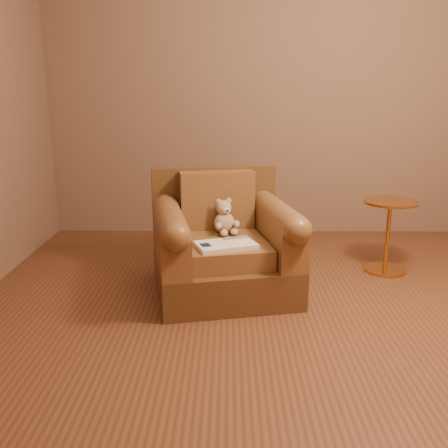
{
  "coord_description": "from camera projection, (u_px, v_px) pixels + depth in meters",
  "views": [
    {
      "loc": [
        -0.36,
        -2.63,
        1.32
      ],
      "look_at": [
        -0.39,
        0.46,
        0.48
      ],
      "focal_mm": 40.0,
      "sensor_mm": 36.0,
      "label": 1
    }
  ],
  "objects": [
    {
      "name": "armchair",
      "position": [
        223.0,
        247.0,
        3.33
      ],
      "size": [
        1.03,
        1.0,
        0.79
      ],
      "rotation": [
        0.0,
        0.0,
        0.2
      ],
      "color": "#55361C",
      "rests_on": "floor"
    },
    {
      "name": "teddy_bear",
      "position": [
        225.0,
        220.0,
        3.36
      ],
      "size": [
        0.18,
        0.2,
        0.24
      ],
      "rotation": [
        0.0,
        0.0,
        0.4
      ],
      "color": "tan",
      "rests_on": "armchair"
    },
    {
      "name": "guidebook",
      "position": [
        226.0,
        245.0,
        3.07
      ],
      "size": [
        0.41,
        0.33,
        0.03
      ],
      "rotation": [
        0.0,
        0.0,
        0.36
      ],
      "color": "beige",
      "rests_on": "armchair"
    },
    {
      "name": "floor",
      "position": [
        291.0,
        326.0,
        2.88
      ],
      "size": [
        4.0,
        4.0,
        0.0
      ],
      "primitive_type": "plane",
      "color": "brown",
      "rests_on": "ground"
    },
    {
      "name": "room",
      "position": [
        303.0,
        6.0,
        2.43
      ],
      "size": [
        4.02,
        4.02,
        2.71
      ],
      "color": "#7A5D4B",
      "rests_on": "ground"
    },
    {
      "name": "side_table",
      "position": [
        388.0,
        234.0,
        3.67
      ],
      "size": [
        0.39,
        0.39,
        0.54
      ],
      "color": "gold",
      "rests_on": "floor"
    }
  ]
}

